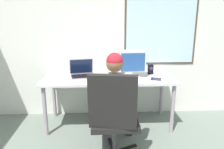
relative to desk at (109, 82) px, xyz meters
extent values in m
cube|color=silver|center=(0.24, 0.43, 0.73)|extent=(4.91, 0.06, 2.81)
cube|color=#4C3828|center=(0.83, 0.39, 0.80)|extent=(1.14, 0.01, 1.27)
cube|color=silver|center=(0.83, 0.39, 0.80)|extent=(1.08, 0.02, 1.21)
cylinder|color=gray|center=(-0.88, -0.30, -0.32)|extent=(0.05, 0.05, 0.71)
cylinder|color=gray|center=(0.88, -0.30, -0.32)|extent=(0.05, 0.05, 0.71)
cylinder|color=gray|center=(-0.88, 0.30, -0.32)|extent=(0.05, 0.05, 0.71)
cylinder|color=gray|center=(0.88, 0.30, -0.32)|extent=(0.05, 0.05, 0.71)
cube|color=silver|center=(0.00, 0.00, 0.05)|extent=(1.89, 0.73, 0.03)
cube|color=black|center=(0.18, -0.70, -0.66)|extent=(0.30, 0.19, 0.02)
cube|color=black|center=(0.01, -0.61, -0.66)|extent=(0.10, 0.32, 0.02)
cylinder|color=#3F3F44|center=(0.04, -0.77, -0.46)|extent=(0.05, 0.05, 0.39)
cube|color=black|center=(0.04, -0.77, -0.24)|extent=(0.53, 0.53, 0.06)
cube|color=black|center=(0.01, -1.00, 0.08)|extent=(0.51, 0.18, 0.59)
cylinder|color=#3F4162|center=(0.23, -0.54, -0.21)|extent=(0.21, 0.47, 0.15)
cylinder|color=#3F4162|center=(0.26, -0.32, -0.44)|extent=(0.12, 0.12, 0.46)
cube|color=black|center=(0.27, -0.26, -0.63)|extent=(0.13, 0.25, 0.08)
cylinder|color=#3F4162|center=(-0.09, -0.49, -0.21)|extent=(0.21, 0.47, 0.15)
cylinder|color=#3F4162|center=(-0.05, -0.27, -0.44)|extent=(0.12, 0.12, 0.46)
cube|color=black|center=(-0.04, -0.21, -0.63)|extent=(0.13, 0.25, 0.08)
cube|color=gray|center=(0.04, -0.74, 0.05)|extent=(0.42, 0.38, 0.55)
sphere|color=brown|center=(0.04, -0.74, 0.43)|extent=(0.19, 0.19, 0.19)
sphere|color=#A61E28|center=(0.04, -0.74, 0.46)|extent=(0.19, 0.19, 0.19)
cylinder|color=gray|center=(0.27, -0.72, 0.15)|extent=(0.12, 0.21, 0.29)
cylinder|color=brown|center=(0.28, -0.64, 0.01)|extent=(0.09, 0.10, 0.26)
sphere|color=brown|center=(0.28, -0.60, -0.01)|extent=(0.09, 0.09, 0.09)
cylinder|color=gray|center=(-0.17, -0.66, 0.15)|extent=(0.12, 0.21, 0.29)
cylinder|color=brown|center=(-0.15, -0.52, 0.10)|extent=(0.10, 0.15, 0.27)
sphere|color=brown|center=(-0.14, -0.43, 0.17)|extent=(0.09, 0.09, 0.09)
cube|color=beige|center=(0.33, -0.01, 0.08)|extent=(0.24, 0.20, 0.02)
cylinder|color=beige|center=(0.33, -0.01, 0.12)|extent=(0.04, 0.04, 0.07)
cube|color=silver|center=(0.33, -0.01, 0.31)|extent=(0.39, 0.21, 0.29)
cube|color=#264C8C|center=(0.33, -0.10, 0.31)|extent=(0.34, 0.03, 0.25)
cube|color=#94899E|center=(-0.38, 0.01, 0.08)|extent=(0.39, 0.31, 0.02)
cube|color=black|center=(-0.38, 0.01, 0.09)|extent=(0.36, 0.28, 0.00)
cube|color=#94899E|center=(-0.41, 0.15, 0.20)|extent=(0.35, 0.12, 0.23)
cube|color=#0F1933|center=(-0.41, 0.14, 0.20)|extent=(0.33, 0.11, 0.21)
cylinder|color=silver|center=(-0.07, -0.17, 0.07)|extent=(0.07, 0.07, 0.00)
cylinder|color=silver|center=(-0.07, -0.17, 0.11)|extent=(0.01, 0.01, 0.07)
cylinder|color=silver|center=(-0.07, -0.17, 0.17)|extent=(0.08, 0.08, 0.06)
cylinder|color=#5A0B0C|center=(-0.07, -0.17, 0.15)|extent=(0.08, 0.08, 0.02)
cube|color=black|center=(0.64, 0.14, 0.14)|extent=(0.08, 0.07, 0.15)
cylinder|color=#333338|center=(0.64, 0.10, 0.17)|extent=(0.05, 0.01, 0.05)
cube|color=#201C37|center=(0.66, -0.16, 0.08)|extent=(0.17, 0.16, 0.01)
camera|label=1|loc=(-0.10, -3.12, 0.94)|focal=35.76mm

